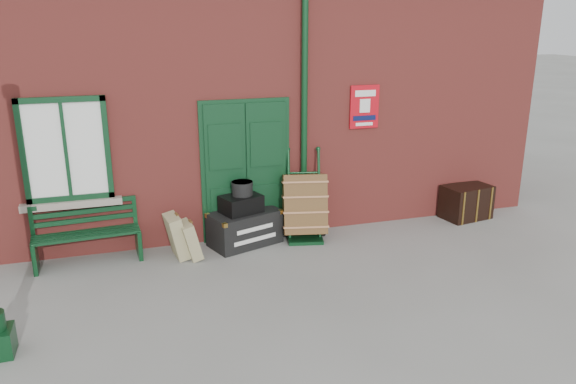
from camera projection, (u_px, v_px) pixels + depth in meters
name	position (u px, v px, depth m)	size (l,w,h in m)	color
ground	(292.00, 272.00, 7.91)	(80.00, 80.00, 0.00)	gray
station_building	(235.00, 89.00, 10.45)	(10.30, 4.30, 4.36)	#A23B34
bench	(86.00, 232.00, 8.15)	(1.52, 0.56, 0.92)	#0D3119
houdini_trunk	(245.00, 228.00, 8.83)	(1.08, 0.59, 0.54)	black
strongbox	(241.00, 204.00, 8.70)	(0.59, 0.43, 0.27)	black
hatbox	(242.00, 188.00, 8.66)	(0.32, 0.32, 0.22)	black
suitcase_back	(177.00, 236.00, 8.33)	(0.19, 0.46, 0.65)	tan
suitcase_front	(190.00, 240.00, 8.30)	(0.17, 0.42, 0.56)	tan
porter_trolley	(304.00, 205.00, 9.03)	(0.83, 0.88, 1.42)	#0D371B
dark_trunk	(466.00, 202.00, 10.00)	(0.82, 0.54, 0.60)	black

